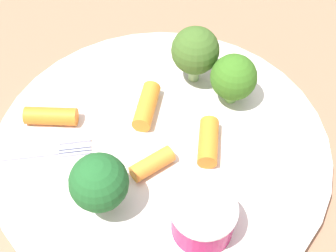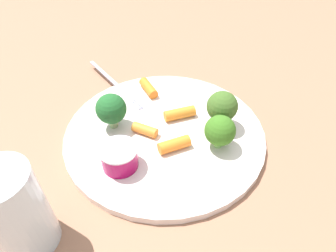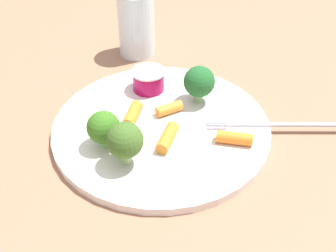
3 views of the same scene
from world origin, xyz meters
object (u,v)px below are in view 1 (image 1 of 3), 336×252
at_px(broccoli_floret_2, 105,183).
at_px(carrot_stick_3, 152,106).
at_px(carrot_stick_0, 214,142).
at_px(broccoli_floret_1, 200,51).
at_px(carrot_stick_1, 158,164).
at_px(plate, 167,145).
at_px(broccoli_floret_0, 239,77).
at_px(sauce_cup, 209,218).
at_px(carrot_stick_2, 56,116).

bearing_deg(broccoli_floret_2, carrot_stick_3, -19.33).
bearing_deg(carrot_stick_3, carrot_stick_0, -128.51).
relative_size(broccoli_floret_1, carrot_stick_1, 1.56).
bearing_deg(broccoli_floret_2, carrot_stick_1, -49.28).
bearing_deg(carrot_stick_0, plate, 78.85).
bearing_deg(plate, broccoli_floret_1, -23.37).
bearing_deg(broccoli_floret_0, broccoli_floret_1, 49.13).
relative_size(plate, carrot_stick_0, 6.61).
relative_size(broccoli_floret_0, carrot_stick_1, 1.34).
distance_m(sauce_cup, carrot_stick_0, 0.08).
xyz_separation_m(plate, broccoli_floret_0, (0.05, -0.07, 0.04)).
height_order(sauce_cup, carrot_stick_2, sauce_cup).
bearing_deg(carrot_stick_1, broccoli_floret_2, 130.72).
xyz_separation_m(carrot_stick_0, carrot_stick_3, (0.04, 0.06, -0.00)).
distance_m(broccoli_floret_0, broccoli_floret_2, 0.17).
bearing_deg(broccoli_floret_1, broccoli_floret_0, -130.87).
bearing_deg(sauce_cup, carrot_stick_1, 34.24).
height_order(plate, carrot_stick_3, carrot_stick_3).
relative_size(plate, broccoli_floret_2, 5.29).
bearing_deg(carrot_stick_1, broccoli_floret_1, -21.22).
distance_m(broccoli_floret_2, carrot_stick_1, 0.06).
bearing_deg(carrot_stick_0, broccoli_floret_2, 121.93).
distance_m(broccoli_floret_0, carrot_stick_2, 0.18).
distance_m(carrot_stick_0, carrot_stick_2, 0.15).
distance_m(broccoli_floret_1, carrot_stick_1, 0.12).
relative_size(broccoli_floret_0, broccoli_floret_2, 0.91).
bearing_deg(carrot_stick_3, broccoli_floret_1, -47.15).
bearing_deg(carrot_stick_2, broccoli_floret_1, -68.37).
height_order(broccoli_floret_1, carrot_stick_2, broccoli_floret_1).
height_order(sauce_cup, broccoli_floret_0, broccoli_floret_0).
distance_m(carrot_stick_0, carrot_stick_3, 0.07).
bearing_deg(broccoli_floret_0, broccoli_floret_2, 134.33).
bearing_deg(plate, carrot_stick_3, 20.30).
xyz_separation_m(carrot_stick_1, carrot_stick_2, (0.06, 0.09, 0.00)).
height_order(broccoli_floret_0, carrot_stick_3, broccoli_floret_0).
height_order(plate, broccoli_floret_2, broccoli_floret_2).
bearing_deg(carrot_stick_2, carrot_stick_3, -83.56).
distance_m(broccoli_floret_1, carrot_stick_0, 0.09).
xyz_separation_m(broccoli_floret_0, broccoli_floret_2, (-0.12, 0.12, 0.00)).
bearing_deg(carrot_stick_3, broccoli_floret_2, 160.67).
height_order(broccoli_floret_1, carrot_stick_3, broccoli_floret_1).
bearing_deg(broccoli_floret_1, sauce_cup, 178.79).
height_order(plate, broccoli_floret_0, broccoli_floret_0).
distance_m(sauce_cup, carrot_stick_1, 0.07).
height_order(plate, broccoli_floret_1, broccoli_floret_1).
bearing_deg(sauce_cup, broccoli_floret_0, -15.45).
distance_m(broccoli_floret_1, carrot_stick_3, 0.07).
bearing_deg(carrot_stick_0, broccoli_floret_1, 4.85).
bearing_deg(carrot_stick_1, carrot_stick_2, 59.52).
height_order(sauce_cup, broccoli_floret_1, broccoli_floret_1).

